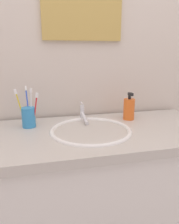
{
  "coord_description": "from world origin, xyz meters",
  "views": [
    {
      "loc": [
        -0.27,
        -1.01,
        1.27
      ],
      "look_at": [
        -0.02,
        0.03,
        0.98
      ],
      "focal_mm": 35.34,
      "sensor_mm": 36.0,
      "label": 1
    }
  ],
  "objects": [
    {
      "name": "toothbrush_red",
      "position": [
        -0.28,
        0.12,
        0.99
      ],
      "size": [
        0.04,
        0.02,
        0.18
      ],
      "color": "red",
      "rests_on": "toothbrush_cup"
    },
    {
      "name": "vanity_counter",
      "position": [
        0.0,
        0.0,
        0.45
      ],
      "size": [
        1.27,
        0.56,
        0.89
      ],
      "color": "silver",
      "rests_on": "ground"
    },
    {
      "name": "toothbrush_yellow",
      "position": [
        -0.36,
        0.13,
        1.0
      ],
      "size": [
        0.05,
        0.02,
        0.2
      ],
      "color": "yellow",
      "rests_on": "toothbrush_cup"
    },
    {
      "name": "toothbrush_cup",
      "position": [
        -0.32,
        0.13,
        0.94
      ],
      "size": [
        0.07,
        0.07,
        0.1
      ],
      "primitive_type": "cylinder",
      "color": "#338CCC",
      "rests_on": "vanity_counter"
    },
    {
      "name": "toothbrush_blue",
      "position": [
        -0.32,
        0.17,
        1.0
      ],
      "size": [
        0.02,
        0.07,
        0.2
      ],
      "color": "blue",
      "rests_on": "toothbrush_cup"
    },
    {
      "name": "faucet",
      "position": [
        -0.02,
        0.18,
        0.92
      ],
      "size": [
        0.02,
        0.17,
        0.09
      ],
      "color": "silver",
      "rests_on": "sink_basin"
    },
    {
      "name": "tiled_wall_back",
      "position": [
        0.0,
        0.32,
        1.2
      ],
      "size": [
        2.47,
        0.04,
        2.4
      ],
      "primitive_type": "cube",
      "color": "beige",
      "rests_on": "ground"
    },
    {
      "name": "sink_basin",
      "position": [
        -0.02,
        -0.0,
        0.85
      ],
      "size": [
        0.41,
        0.41,
        0.12
      ],
      "color": "white",
      "rests_on": "vanity_counter"
    },
    {
      "name": "soap_dispenser",
      "position": [
        0.24,
        0.14,
        0.95
      ],
      "size": [
        0.06,
        0.06,
        0.16
      ],
      "color": "orange",
      "rests_on": "vanity_counter"
    },
    {
      "name": "toothbrush_white",
      "position": [
        -0.31,
        0.16,
        1.0
      ],
      "size": [
        0.02,
        0.04,
        0.2
      ],
      "color": "white",
      "rests_on": "toothbrush_cup"
    }
  ]
}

